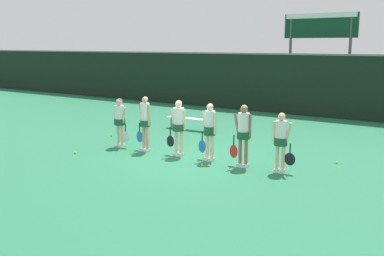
{
  "coord_description": "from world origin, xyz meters",
  "views": [
    {
      "loc": [
        7.56,
        -11.1,
        3.45
      ],
      "look_at": [
        0.04,
        -0.01,
        0.94
      ],
      "focal_mm": 42.0,
      "sensor_mm": 36.0,
      "label": 1
    }
  ],
  "objects_px": {
    "bench_courtside": "(191,120)",
    "tennis_ball_4": "(111,136)",
    "player_0": "(120,118)",
    "tennis_ball_3": "(337,163)",
    "player_4": "(243,130)",
    "player_1": "(145,119)",
    "player_3": "(210,127)",
    "scoreboard": "(320,35)",
    "tennis_ball_0": "(209,166)",
    "tennis_ball_5": "(231,170)",
    "tennis_ball_1": "(202,165)",
    "player_5": "(281,138)",
    "tennis_ball_2": "(75,153)",
    "player_2": "(178,123)"
  },
  "relations": [
    {
      "from": "player_4",
      "to": "tennis_ball_4",
      "type": "relative_size",
      "value": 27.27
    },
    {
      "from": "scoreboard",
      "to": "bench_courtside",
      "type": "height_order",
      "value": "scoreboard"
    },
    {
      "from": "player_5",
      "to": "tennis_ball_2",
      "type": "height_order",
      "value": "player_5"
    },
    {
      "from": "player_2",
      "to": "bench_courtside",
      "type": "bearing_deg",
      "value": 112.73
    },
    {
      "from": "player_3",
      "to": "tennis_ball_3",
      "type": "height_order",
      "value": "player_3"
    },
    {
      "from": "tennis_ball_5",
      "to": "player_5",
      "type": "bearing_deg",
      "value": 30.47
    },
    {
      "from": "tennis_ball_1",
      "to": "tennis_ball_2",
      "type": "distance_m",
      "value": 4.31
    },
    {
      "from": "player_4",
      "to": "player_5",
      "type": "height_order",
      "value": "player_4"
    },
    {
      "from": "scoreboard",
      "to": "bench_courtside",
      "type": "bearing_deg",
      "value": -108.72
    },
    {
      "from": "bench_courtside",
      "to": "player_0",
      "type": "height_order",
      "value": "player_0"
    },
    {
      "from": "player_4",
      "to": "tennis_ball_2",
      "type": "bearing_deg",
      "value": -167.32
    },
    {
      "from": "player_5",
      "to": "tennis_ball_4",
      "type": "xyz_separation_m",
      "value": [
        -7.23,
        0.91,
        -0.93
      ]
    },
    {
      "from": "player_0",
      "to": "tennis_ball_3",
      "type": "xyz_separation_m",
      "value": [
        6.81,
        1.88,
        -0.95
      ]
    },
    {
      "from": "player_2",
      "to": "tennis_ball_3",
      "type": "bearing_deg",
      "value": 15.54
    },
    {
      "from": "scoreboard",
      "to": "tennis_ball_1",
      "type": "relative_size",
      "value": 74.89
    },
    {
      "from": "scoreboard",
      "to": "player_3",
      "type": "distance_m",
      "value": 11.8
    },
    {
      "from": "scoreboard",
      "to": "player_1",
      "type": "xyz_separation_m",
      "value": [
        -1.74,
        -11.56,
        -2.84
      ]
    },
    {
      "from": "tennis_ball_1",
      "to": "tennis_ball_5",
      "type": "height_order",
      "value": "tennis_ball_5"
    },
    {
      "from": "player_2",
      "to": "tennis_ball_4",
      "type": "relative_size",
      "value": 26.83
    },
    {
      "from": "bench_courtside",
      "to": "player_0",
      "type": "distance_m",
      "value": 3.93
    },
    {
      "from": "player_3",
      "to": "player_4",
      "type": "height_order",
      "value": "player_4"
    },
    {
      "from": "bench_courtside",
      "to": "tennis_ball_0",
      "type": "distance_m",
      "value": 5.7
    },
    {
      "from": "scoreboard",
      "to": "player_5",
      "type": "xyz_separation_m",
      "value": [
        2.91,
        -11.4,
        -2.93
      ]
    },
    {
      "from": "tennis_ball_1",
      "to": "tennis_ball_3",
      "type": "xyz_separation_m",
      "value": [
        3.11,
        2.46,
        0.0
      ]
    },
    {
      "from": "player_5",
      "to": "tennis_ball_0",
      "type": "relative_size",
      "value": 24.52
    },
    {
      "from": "player_1",
      "to": "tennis_ball_3",
      "type": "height_order",
      "value": "player_1"
    },
    {
      "from": "bench_courtside",
      "to": "player_3",
      "type": "relative_size",
      "value": 1.26
    },
    {
      "from": "bench_courtside",
      "to": "tennis_ball_2",
      "type": "xyz_separation_m",
      "value": [
        -0.77,
        -5.44,
        -0.38
      ]
    },
    {
      "from": "player_2",
      "to": "tennis_ball_0",
      "type": "bearing_deg",
      "value": -28.37
    },
    {
      "from": "tennis_ball_4",
      "to": "scoreboard",
      "type": "bearing_deg",
      "value": 67.61
    },
    {
      "from": "tennis_ball_3",
      "to": "tennis_ball_4",
      "type": "height_order",
      "value": "tennis_ball_3"
    },
    {
      "from": "tennis_ball_0",
      "to": "tennis_ball_2",
      "type": "relative_size",
      "value": 1.01
    },
    {
      "from": "player_0",
      "to": "tennis_ball_3",
      "type": "distance_m",
      "value": 7.13
    },
    {
      "from": "bench_courtside",
      "to": "player_4",
      "type": "relative_size",
      "value": 1.22
    },
    {
      "from": "tennis_ball_1",
      "to": "tennis_ball_0",
      "type": "bearing_deg",
      "value": 20.72
    },
    {
      "from": "bench_courtside",
      "to": "tennis_ball_3",
      "type": "distance_m",
      "value": 6.85
    },
    {
      "from": "bench_courtside",
      "to": "tennis_ball_4",
      "type": "distance_m",
      "value": 3.33
    },
    {
      "from": "bench_courtside",
      "to": "tennis_ball_4",
      "type": "relative_size",
      "value": 33.36
    },
    {
      "from": "player_4",
      "to": "tennis_ball_0",
      "type": "bearing_deg",
      "value": -147.91
    },
    {
      "from": "scoreboard",
      "to": "tennis_ball_2",
      "type": "bearing_deg",
      "value": -104.39
    },
    {
      "from": "tennis_ball_0",
      "to": "tennis_ball_5",
      "type": "bearing_deg",
      "value": -1.8
    },
    {
      "from": "tennis_ball_2",
      "to": "tennis_ball_5",
      "type": "relative_size",
      "value": 0.93
    },
    {
      "from": "player_0",
      "to": "tennis_ball_4",
      "type": "xyz_separation_m",
      "value": [
        -1.45,
        1.06,
        -0.95
      ]
    },
    {
      "from": "player_5",
      "to": "tennis_ball_0",
      "type": "xyz_separation_m",
      "value": [
        -1.89,
        -0.65,
        -0.93
      ]
    },
    {
      "from": "player_4",
      "to": "tennis_ball_2",
      "type": "relative_size",
      "value": 26.77
    },
    {
      "from": "scoreboard",
      "to": "player_3",
      "type": "height_order",
      "value": "scoreboard"
    },
    {
      "from": "scoreboard",
      "to": "player_0",
      "type": "bearing_deg",
      "value": -103.95
    },
    {
      "from": "bench_courtside",
      "to": "player_3",
      "type": "xyz_separation_m",
      "value": [
        3.24,
        -3.75,
        0.6
      ]
    },
    {
      "from": "player_3",
      "to": "tennis_ball_0",
      "type": "xyz_separation_m",
      "value": [
        0.38,
        -0.63,
        -0.98
      ]
    },
    {
      "from": "player_5",
      "to": "tennis_ball_4",
      "type": "bearing_deg",
      "value": 167.47
    }
  ]
}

